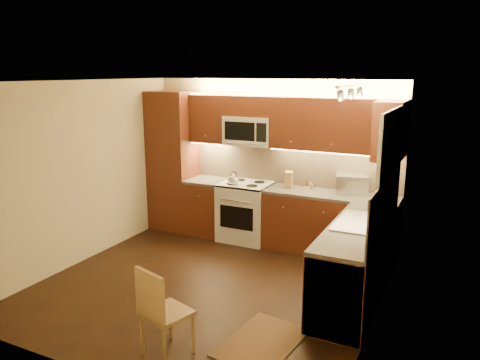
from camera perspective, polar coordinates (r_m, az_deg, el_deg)
The scene contains 37 objects.
floor at distance 6.03m, azimuth -3.66°, elevation -12.60°, with size 4.00×4.00×0.01m, color black.
ceiling at distance 5.43m, azimuth -4.05°, elevation 11.90°, with size 4.00×4.00×0.01m, color beige.
wall_back at distance 7.36m, azimuth 3.91°, elevation 2.42°, with size 4.00×0.01×2.50m, color beige.
wall_front at distance 4.07m, azimuth -18.09°, elevation -7.13°, with size 4.00×0.01×2.50m, color beige.
wall_left at distance 6.80m, azimuth -18.64°, elevation 0.86°, with size 0.01×4.00×2.50m, color beige.
wall_right at distance 4.95m, azimuth 16.71°, elevation -3.43°, with size 0.01×4.00×2.50m, color beige.
pantry at distance 7.89m, azimuth -8.12°, elevation 2.30°, with size 0.70×0.60×2.30m, color #4B2410.
base_cab_back_left at distance 7.72m, azimuth -3.87°, elevation -3.35°, with size 0.62×0.60×0.86m, color #4B2410.
counter_back_left at distance 7.60m, azimuth -3.92°, elevation -0.10°, with size 0.62×0.60×0.04m, color #3A3634.
base_cab_back_right at distance 6.97m, azimuth 10.83°, elevation -5.37°, with size 1.92×0.60×0.86m, color #4B2410.
counter_back_right at distance 6.84m, azimuth 10.99°, elevation -1.80°, with size 1.92×0.60×0.04m, color #3A3634.
base_cab_right at distance 5.64m, azimuth 13.81°, elevation -10.03°, with size 0.60×2.00×0.86m, color #4B2410.
counter_right at distance 5.49m, azimuth 14.07°, elevation -5.70°, with size 0.60×2.00×0.04m, color #3A3634.
dishwasher at distance 5.02m, azimuth 12.04°, elevation -12.96°, with size 0.58×0.60×0.84m, color silver.
backsplash_back at distance 7.24m, azimuth 6.44°, elevation 1.78°, with size 3.30×0.02×0.60m, color tan.
backsplash_right at distance 5.35m, azimuth 17.30°, elevation -2.81°, with size 0.02×2.00×0.60m, color tan.
upper_cab_back_left at distance 7.54m, azimuth -3.57°, elevation 7.48°, with size 0.62×0.35×0.75m, color #4B2410.
upper_cab_back_right at distance 6.78m, azimuth 11.64°, elevation 6.60°, with size 1.92×0.35×0.75m, color #4B2410.
upper_cab_bridge at distance 7.21m, azimuth 1.24°, elevation 9.00°, with size 0.76×0.35×0.31m, color #4B2410.
upper_cab_right_corner at distance 6.21m, azimuth 17.68°, elevation 5.68°, with size 0.35×0.50×0.75m, color #4B2410.
stove at distance 7.38m, azimuth 0.69°, elevation -3.85°, with size 0.76×0.65×0.92m, color silver, non-canonical shape.
microwave at distance 7.23m, azimuth 1.18°, elevation 6.02°, with size 0.76×0.38×0.44m, color silver, non-canonical shape.
window_frame at distance 5.40m, azimuth 17.78°, elevation 1.68°, with size 0.03×1.44×1.24m, color silver.
window_blinds at distance 5.40m, azimuth 17.57°, elevation 1.70°, with size 0.02×1.36×1.16m, color silver.
sink at distance 5.60m, azimuth 14.45°, elevation -4.32°, with size 0.52×0.86×0.15m, color silver, non-canonical shape.
faucet at distance 5.55m, azimuth 16.32°, elevation -3.79°, with size 0.20×0.04×0.30m, color silver, non-canonical shape.
track_light_bar at distance 5.24m, azimuth 13.41°, elevation 11.10°, with size 0.04×1.20×0.03m, color silver.
kettle at distance 7.13m, azimuth -0.82°, elevation 0.24°, with size 0.18×0.18×0.21m, color silver, non-canonical shape.
toaster_oven at distance 6.91m, azimuth 13.45°, elevation -0.45°, with size 0.44×0.33×0.27m, color silver.
knife_block at distance 7.09m, azimuth 5.95°, elevation 0.06°, with size 0.11×0.17×0.24m, color #946643.
spice_jar_a at distance 7.20m, azimuth 5.94°, elevation -0.30°, with size 0.05×0.05×0.10m, color silver.
spice_jar_b at distance 7.19m, azimuth 7.74°, elevation -0.45°, with size 0.05×0.05×0.08m, color brown.
spice_jar_c at distance 7.15m, azimuth 8.53°, elevation -0.45°, with size 0.05×0.05×0.11m, color silver.
spice_jar_d at distance 7.02m, azimuth 8.66°, elevation -0.80°, with size 0.05×0.05×0.09m, color #A87E32.
soap_bottle at distance 6.20m, azimuth 17.75°, elevation -2.55°, with size 0.09×0.10×0.21m, color silver.
rug at distance 4.89m, azimuth 2.70°, elevation -19.12°, with size 0.64×0.96×0.01m, color black.
dining_chair at distance 4.56m, azimuth -8.92°, elevation -15.46°, with size 0.39×0.39×0.89m, color #946643, non-canonical shape.
Camera 1 is at (2.71, -4.71, 2.61)m, focal length 35.04 mm.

